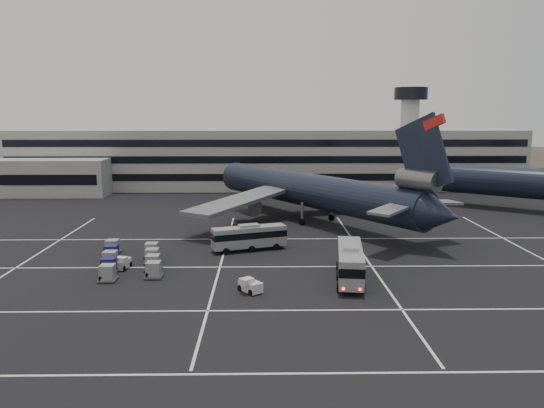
{
  "coord_description": "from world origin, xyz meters",
  "views": [
    {
      "loc": [
        -0.82,
        -56.45,
        18.05
      ],
      "look_at": [
        0.41,
        18.77,
        5.0
      ],
      "focal_mm": 35.0,
      "sensor_mm": 36.0,
      "label": 1
    }
  ],
  "objects": [
    {
      "name": "bus_near",
      "position": [
        8.55,
        -1.21,
        2.17
      ],
      "size": [
        4.03,
        11.48,
        3.97
      ],
      "rotation": [
        0.0,
        0.0,
        -0.13
      ],
      "color": "gray",
      "rests_on": "ground"
    },
    {
      "name": "hills",
      "position": [
        17.99,
        170.0,
        -12.07
      ],
      "size": [
        352.0,
        180.0,
        44.0
      ],
      "color": "#38332B",
      "rests_on": "ground"
    },
    {
      "name": "tug_a",
      "position": [
        -17.41,
        3.51,
        0.69
      ],
      "size": [
        1.89,
        2.64,
        1.55
      ],
      "rotation": [
        0.0,
        0.0,
        -0.19
      ],
      "color": "beige",
      "rests_on": "ground"
    },
    {
      "name": "uld_cluster",
      "position": [
        -16.79,
        4.56,
        0.88
      ],
      "size": [
        9.7,
        13.93,
        1.81
      ],
      "rotation": [
        0.0,
        0.0,
        0.23
      ],
      "color": "#2D2D30",
      "rests_on": "ground"
    },
    {
      "name": "terminal",
      "position": [
        -2.95,
        71.14,
        6.93
      ],
      "size": [
        125.0,
        26.0,
        24.0
      ],
      "color": "gray",
      "rests_on": "ground"
    },
    {
      "name": "trijet_main",
      "position": [
        7.21,
        30.58,
        5.25
      ],
      "size": [
        40.33,
        50.39,
        18.08
      ],
      "rotation": [
        0.0,
        0.0,
        0.6
      ],
      "color": "black",
      "rests_on": "ground"
    },
    {
      "name": "tug_b",
      "position": [
        -2.12,
        -4.92,
        0.71
      ],
      "size": [
        2.72,
        2.88,
        1.6
      ],
      "rotation": [
        0.0,
        0.0,
        0.67
      ],
      "color": "beige",
      "rests_on": "ground"
    },
    {
      "name": "bus_far",
      "position": [
        -2.75,
        11.77,
        1.91
      ],
      "size": [
        10.11,
        5.44,
        3.5
      ],
      "rotation": [
        0.0,
        0.0,
        1.91
      ],
      "color": "gray",
      "rests_on": "ground"
    },
    {
      "name": "lane_markings",
      "position": [
        0.95,
        0.72,
        0.01
      ],
      "size": [
        90.0,
        55.62,
        0.01
      ],
      "color": "silver",
      "rests_on": "ground"
    },
    {
      "name": "ground",
      "position": [
        0.0,
        0.0,
        0.0
      ],
      "size": [
        260.0,
        260.0,
        0.0
      ],
      "primitive_type": "plane",
      "color": "black",
      "rests_on": "ground"
    }
  ]
}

